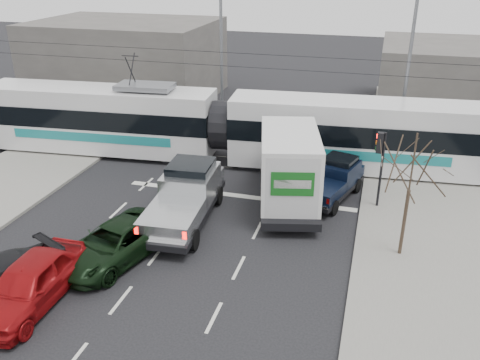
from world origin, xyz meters
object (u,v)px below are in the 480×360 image
(tram, at_px, (221,126))
(box_truck, at_px, (288,167))
(street_lamp_far, at_px, (219,51))
(silver_pickup, at_px, (186,195))
(traffic_signal, at_px, (380,154))
(street_lamp_near, at_px, (405,68))
(navy_pickup, at_px, (334,179))
(red_car, at_px, (30,283))
(green_car, at_px, (115,243))
(bare_tree, at_px, (412,168))

(tram, relative_size, box_truck, 3.66)
(street_lamp_far, xyz_separation_m, silver_pickup, (2.56, -12.82, -3.94))
(traffic_signal, bearing_deg, tram, 156.71)
(street_lamp_near, distance_m, navy_pickup, 8.50)
(tram, distance_m, red_car, 14.44)
(green_car, bearing_deg, silver_pickup, 84.96)
(box_truck, bearing_deg, street_lamp_near, 45.00)
(street_lamp_near, relative_size, silver_pickup, 1.35)
(traffic_signal, xyz_separation_m, street_lamp_near, (0.84, 7.50, 2.37))
(bare_tree, bearing_deg, traffic_signal, 105.76)
(traffic_signal, bearing_deg, green_car, -143.09)
(tram, xyz_separation_m, box_truck, (4.62, -4.20, -0.23))
(bare_tree, height_order, silver_pickup, bare_tree)
(street_lamp_near, xyz_separation_m, navy_pickup, (-2.83, -6.84, -4.18))
(traffic_signal, relative_size, navy_pickup, 0.75)
(street_lamp_near, relative_size, navy_pickup, 1.88)
(street_lamp_near, bearing_deg, tram, -158.45)
(street_lamp_near, height_order, street_lamp_far, same)
(bare_tree, xyz_separation_m, navy_pickup, (-3.11, 4.66, -2.86))
(traffic_signal, height_order, street_lamp_near, street_lamp_near)
(street_lamp_near, height_order, tram, street_lamp_near)
(bare_tree, distance_m, tram, 12.62)
(green_car, bearing_deg, tram, 101.18)
(street_lamp_near, bearing_deg, bare_tree, -88.58)
(traffic_signal, xyz_separation_m, red_car, (-10.96, -10.47, -1.91))
(street_lamp_far, relative_size, silver_pickup, 1.35)
(street_lamp_far, height_order, silver_pickup, street_lamp_far)
(traffic_signal, height_order, street_lamp_far, street_lamp_far)
(bare_tree, distance_m, navy_pickup, 6.29)
(street_lamp_far, bearing_deg, traffic_signal, -41.72)
(street_lamp_near, bearing_deg, navy_pickup, -112.46)
(street_lamp_far, xyz_separation_m, tram, (1.97, -5.76, -3.06))
(bare_tree, xyz_separation_m, green_car, (-10.69, -3.19, -3.07))
(box_truck, relative_size, red_car, 1.59)
(box_truck, relative_size, navy_pickup, 1.62)
(green_car, xyz_separation_m, red_car, (-1.39, -3.29, 0.12))
(street_lamp_near, distance_m, tram, 10.69)
(bare_tree, xyz_separation_m, box_truck, (-5.19, 3.53, -1.97))
(street_lamp_near, bearing_deg, green_car, -125.32)
(street_lamp_near, bearing_deg, traffic_signal, -96.41)
(traffic_signal, height_order, red_car, traffic_signal)
(bare_tree, relative_size, box_truck, 0.64)
(traffic_signal, height_order, navy_pickup, traffic_signal)
(street_lamp_near, xyz_separation_m, street_lamp_far, (-11.50, 2.00, 0.00))
(bare_tree, height_order, traffic_signal, bare_tree)
(bare_tree, distance_m, street_lamp_far, 17.97)
(street_lamp_far, bearing_deg, green_car, -86.25)
(bare_tree, relative_size, red_car, 1.02)
(red_car, bearing_deg, green_car, 66.79)
(street_lamp_far, distance_m, red_car, 20.43)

